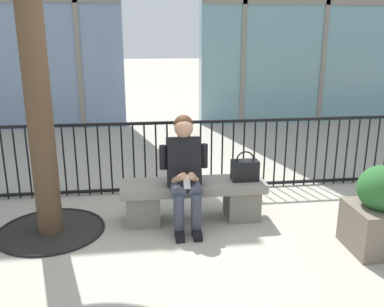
{
  "coord_description": "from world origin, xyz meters",
  "views": [
    {
      "loc": [
        -0.58,
        -4.35,
        2.05
      ],
      "look_at": [
        0.0,
        0.1,
        0.75
      ],
      "focal_mm": 39.4,
      "sensor_mm": 36.0,
      "label": 1
    }
  ],
  "objects_px": {
    "handbag_on_bench": "(245,170)",
    "stone_bench": "(193,197)",
    "planter": "(380,212)",
    "seated_person_with_phone": "(185,169)"
  },
  "relations": [
    {
      "from": "handbag_on_bench",
      "to": "stone_bench",
      "type": "bearing_deg",
      "value": 179.01
    },
    {
      "from": "planter",
      "to": "handbag_on_bench",
      "type": "bearing_deg",
      "value": 141.12
    },
    {
      "from": "seated_person_with_phone",
      "to": "planter",
      "type": "height_order",
      "value": "seated_person_with_phone"
    },
    {
      "from": "seated_person_with_phone",
      "to": "handbag_on_bench",
      "type": "xyz_separation_m",
      "value": [
        0.69,
        0.12,
        -0.08
      ]
    },
    {
      "from": "stone_bench",
      "to": "seated_person_with_phone",
      "type": "xyz_separation_m",
      "value": [
        -0.11,
        -0.13,
        0.38
      ]
    },
    {
      "from": "seated_person_with_phone",
      "to": "handbag_on_bench",
      "type": "height_order",
      "value": "seated_person_with_phone"
    },
    {
      "from": "handbag_on_bench",
      "to": "seated_person_with_phone",
      "type": "bearing_deg",
      "value": -170.22
    },
    {
      "from": "stone_bench",
      "to": "planter",
      "type": "xyz_separation_m",
      "value": [
        1.68,
        -0.9,
        0.12
      ]
    },
    {
      "from": "handbag_on_bench",
      "to": "planter",
      "type": "xyz_separation_m",
      "value": [
        1.1,
        -0.89,
        -0.18
      ]
    },
    {
      "from": "planter",
      "to": "stone_bench",
      "type": "bearing_deg",
      "value": 151.88
    }
  ]
}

